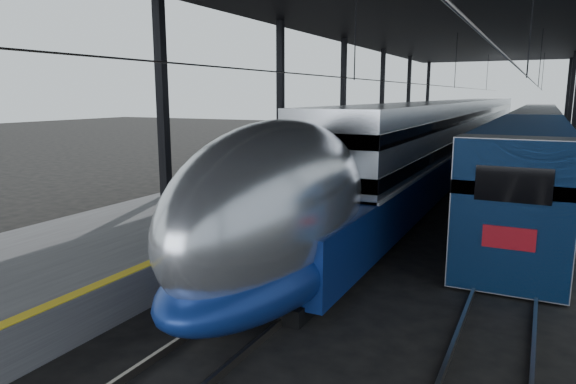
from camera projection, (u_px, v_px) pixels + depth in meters
The scene contains 7 objects.
ground at pixel (217, 283), 13.82m from camera, with size 160.00×160.00×0.00m, color black.
platform at pixel (348, 166), 32.85m from camera, with size 6.00×80.00×1.00m, color #4C4C4F.
yellow_strip at pixel (392, 161), 31.53m from camera, with size 0.30×80.00×0.01m, color gold.
rails at pixel (480, 182), 29.43m from camera, with size 6.52×80.00×0.16m.
canopy at pixel (442, 20), 28.88m from camera, with size 18.00×75.00×9.47m.
tgv_train at pixel (456, 135), 36.48m from camera, with size 3.20×65.20×4.59m.
second_train at pixel (535, 138), 36.39m from camera, with size 2.88×56.05×3.97m.
Camera 1 is at (7.55, -10.89, 4.98)m, focal length 32.00 mm.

